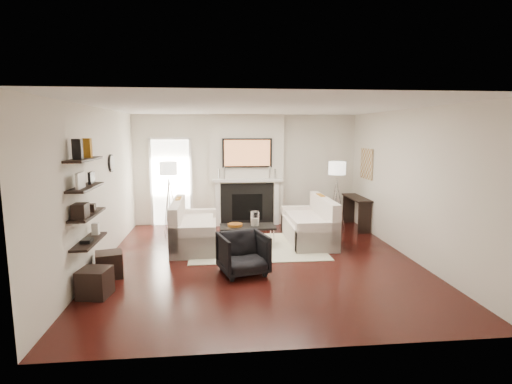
{
  "coord_description": "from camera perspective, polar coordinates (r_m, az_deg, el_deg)",
  "views": [
    {
      "loc": [
        -0.76,
        -6.88,
        2.3
      ],
      "look_at": [
        0.0,
        0.6,
        1.15
      ],
      "focal_mm": 28.0,
      "sensor_mm": 36.0,
      "label": 1
    }
  ],
  "objects": [
    {
      "name": "room_envelope",
      "position": [
        6.99,
        0.5,
        0.88
      ],
      "size": [
        6.0,
        6.0,
        6.0
      ],
      "color": "black",
      "rests_on": "ground"
    },
    {
      "name": "chimney_breast",
      "position": [
        9.83,
        -1.34,
        3.15
      ],
      "size": [
        1.8,
        0.25,
        2.7
      ],
      "primitive_type": "cube",
      "color": "silver",
      "rests_on": "floor"
    },
    {
      "name": "fireplace_surround",
      "position": [
        9.81,
        -1.26,
        -1.76
      ],
      "size": [
        1.3,
        0.02,
        1.04
      ],
      "primitive_type": "cube",
      "color": "black",
      "rests_on": "floor"
    },
    {
      "name": "firebox",
      "position": [
        9.82,
        -1.26,
        -2.16
      ],
      "size": [
        0.75,
        0.02,
        0.65
      ],
      "primitive_type": "cube",
      "color": "black",
      "rests_on": "floor"
    },
    {
      "name": "mantel_pilaster_l",
      "position": [
        9.75,
        -5.47,
        -1.68
      ],
      "size": [
        0.12,
        0.08,
        1.1
      ],
      "primitive_type": "cube",
      "color": "white",
      "rests_on": "floor"
    },
    {
      "name": "mantel_pilaster_r",
      "position": [
        9.86,
        2.93,
        -1.54
      ],
      "size": [
        0.12,
        0.08,
        1.1
      ],
      "primitive_type": "cube",
      "color": "white",
      "rests_on": "floor"
    },
    {
      "name": "mantel_shelf",
      "position": [
        9.67,
        -1.25,
        1.69
      ],
      "size": [
        1.7,
        0.18,
        0.07
      ],
      "primitive_type": "cube",
      "color": "white",
      "rests_on": "chimney_breast"
    },
    {
      "name": "tv_body",
      "position": [
        9.64,
        -1.28,
        5.6
      ],
      "size": [
        1.2,
        0.06,
        0.7
      ],
      "primitive_type": "cube",
      "color": "black",
      "rests_on": "chimney_breast"
    },
    {
      "name": "tv_screen",
      "position": [
        9.61,
        -1.26,
        5.59
      ],
      "size": [
        1.1,
        0.0,
        0.62
      ],
      "primitive_type": "cube",
      "color": "#BF723F",
      "rests_on": "tv_body"
    },
    {
      "name": "candlestick_l_tall",
      "position": [
        9.64,
        -4.53,
        2.74
      ],
      "size": [
        0.04,
        0.04,
        0.3
      ],
      "primitive_type": "cylinder",
      "color": "silver",
      "rests_on": "mantel_shelf"
    },
    {
      "name": "candlestick_l_short",
      "position": [
        9.64,
        -5.3,
        2.55
      ],
      "size": [
        0.04,
        0.04,
        0.24
      ],
      "primitive_type": "cylinder",
      "color": "silver",
      "rests_on": "mantel_shelf"
    },
    {
      "name": "candlestick_r_tall",
      "position": [
        9.72,
        1.98,
        2.82
      ],
      "size": [
        0.04,
        0.04,
        0.3
      ],
      "primitive_type": "cylinder",
      "color": "silver",
      "rests_on": "mantel_shelf"
    },
    {
      "name": "candlestick_r_short",
      "position": [
        9.74,
        2.73,
        2.65
      ],
      "size": [
        0.04,
        0.04,
        0.24
      ],
      "primitive_type": "cylinder",
      "color": "silver",
      "rests_on": "mantel_shelf"
    },
    {
      "name": "hallway_panel",
      "position": [
        10.0,
        -12.01,
        1.32
      ],
      "size": [
        0.9,
        0.02,
        2.1
      ],
      "primitive_type": "cube",
      "color": "white",
      "rests_on": "floor"
    },
    {
      "name": "door_trim_l",
      "position": [
        10.04,
        -14.75,
        1.26
      ],
      "size": [
        0.06,
        0.06,
        2.16
      ],
      "primitive_type": "cube",
      "color": "white",
      "rests_on": "floor"
    },
    {
      "name": "door_trim_r",
      "position": [
        9.94,
        -9.27,
        1.36
      ],
      "size": [
        0.06,
        0.06,
        2.16
      ],
      "primitive_type": "cube",
      "color": "white",
      "rests_on": "floor"
    },
    {
      "name": "door_trim_top",
      "position": [
        9.9,
        -12.23,
        7.52
      ],
      "size": [
        1.02,
        0.06,
        0.06
      ],
      "primitive_type": "cube",
      "color": "white",
      "rests_on": "wall_back"
    },
    {
      "name": "rug",
      "position": [
        8.06,
        0.07,
        -7.83
      ],
      "size": [
        2.6,
        2.0,
        0.01
      ],
      "primitive_type": "cube",
      "color": "beige",
      "rests_on": "floor"
    },
    {
      "name": "loveseat_left_base",
      "position": [
        8.17,
        -8.73,
        -6.23
      ],
      "size": [
        0.85,
        1.8,
        0.42
      ],
      "primitive_type": "cube",
      "color": "silver",
      "rests_on": "floor"
    },
    {
      "name": "loveseat_left_back",
      "position": [
        8.12,
        -11.15,
        -4.09
      ],
      "size": [
        0.18,
        1.8,
        0.8
      ],
      "primitive_type": "cube",
      "color": "silver",
      "rests_on": "floor"
    },
    {
      "name": "loveseat_left_arm_n",
      "position": [
        7.37,
        -9.06,
        -7.16
      ],
      "size": [
        0.85,
        0.18,
        0.6
      ],
      "primitive_type": "cube",
      "color": "silver",
      "rests_on": "floor"
    },
    {
      "name": "loveseat_left_arm_s",
      "position": [
        8.94,
        -8.49,
        -4.33
      ],
      "size": [
        0.85,
        0.18,
        0.6
      ],
      "primitive_type": "cube",
      "color": "silver",
      "rests_on": "floor"
    },
    {
      "name": "loveseat_left_cushion",
      "position": [
        8.11,
        -8.42,
        -4.45
      ],
      "size": [
        0.63,
        1.44,
        0.1
      ],
      "primitive_type": "cube",
      "color": "silver",
      "rests_on": "loveseat_left_base"
    },
    {
      "name": "pillow_left_orange",
      "position": [
        8.37,
        -11.0,
        -2.27
      ],
      "size": [
        0.1,
        0.42,
        0.42
      ],
      "primitive_type": "cube",
      "color": "#985F12",
      "rests_on": "loveseat_left_cushion"
    },
    {
      "name": "pillow_left_charcoal",
      "position": [
        7.79,
        -11.39,
        -3.18
      ],
      "size": [
        0.1,
        0.4,
        0.4
      ],
      "primitive_type": "cube",
      "color": "black",
      "rests_on": "loveseat_left_cushion"
    },
    {
      "name": "loveseat_right_base",
      "position": [
        8.51,
        7.44,
        -5.6
      ],
      "size": [
        0.85,
        1.8,
        0.42
      ],
      "primitive_type": "cube",
      "color": "silver",
      "rests_on": "floor"
    },
    {
      "name": "loveseat_right_back",
      "position": [
        8.52,
        9.68,
        -3.45
      ],
      "size": [
        0.18,
        1.8,
        0.8
      ],
      "primitive_type": "cube",
      "color": "silver",
      "rests_on": "floor"
    },
    {
      "name": "loveseat_right_arm_n",
      "position": [
        7.72,
        8.83,
        -6.42
      ],
      "size": [
        0.85,
        0.18,
        0.6
      ],
      "primitive_type": "cube",
      "color": "silver",
      "rests_on": "floor"
    },
    {
      "name": "loveseat_right_arm_s",
      "position": [
        9.25,
        6.3,
        -3.84
      ],
      "size": [
        0.85,
        0.18,
        0.6
      ],
      "primitive_type": "cube",
      "color": "silver",
      "rests_on": "floor"
    },
    {
      "name": "loveseat_right_cushion",
      "position": [
        8.44,
        7.14,
        -3.9
      ],
      "size": [
        0.63,
        1.44,
        0.1
      ],
      "primitive_type": "cube",
      "color": "silver",
      "rests_on": "loveseat_right_base"
    },
    {
      "name": "pillow_right_orange",
      "position": [
        8.76,
        9.19,
        -1.74
      ],
      "size": [
        0.1,
        0.42,
        0.42
      ],
      "primitive_type": "cube",
      "color": "#985F12",
      "rests_on": "loveseat_right_cushion"
    },
    {
      "name": "pillow_right_charcoal",
      "position": [
        8.2,
        10.27,
        -2.56
      ],
      "size": [
        0.1,
        0.4,
        0.4
      ],
      "primitive_type": "cube",
      "color": "black",
      "rests_on": "loveseat_right_cushion"
    },
    {
      "name": "coffee_table",
      "position": [
        8.03,
        -1.22,
        -4.99
      ],
      "size": [
        1.1,
        0.55,
        0.04
      ],
      "primitive_type": "cube",
      "color": "black",
      "rests_on": "floor"
    },
    {
      "name": "coffee_leg_nw",
      "position": [
        7.85,
        -4.75,
        -6.93
      ],
      "size": [
        0.02,
        0.02,
        0.38
      ],
      "primitive_type": "cylinder",
      "color": "silver",
      "rests_on": "floor"
    },
    {
      "name": "coffee_leg_ne",
      "position": [
        7.93,
        2.54,
        -6.75
      ],
      "size": [
        0.02,
        0.02,
        0.38
      ],
      "primitive_type": "cylinder",
      "color": "silver",
      "rests_on": "floor"
    },
    {
      "name": "coffee_leg_sw",
      "position": [
        8.27,
        -4.81,
        -6.11
      ],
      "size": [
        0.02,
        0.02,
        0.38
      ],
      "primitive_type": "cylinder",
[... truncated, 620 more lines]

